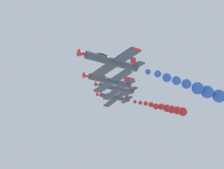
% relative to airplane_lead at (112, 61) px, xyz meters
% --- Properties ---
extents(airplane_lead, '(9.51, 10.35, 2.73)m').
position_rel_airplane_lead_xyz_m(airplane_lead, '(0.00, 0.00, 0.00)').
color(airplane_lead, '#474C56').
extents(smoke_trail_lead, '(4.62, 15.12, 4.02)m').
position_rel_airplane_lead_xyz_m(smoke_trail_lead, '(-1.87, -16.97, -1.50)').
color(smoke_trail_lead, blue).
extents(airplane_left_inner, '(9.47, 10.35, 2.87)m').
position_rel_airplane_lead_xyz_m(airplane_left_inner, '(11.02, -8.10, 1.32)').
color(airplane_left_inner, '#474C56').
extents(airplane_right_inner, '(9.24, 10.35, 3.38)m').
position_rel_airplane_lead_xyz_m(airplane_right_inner, '(19.58, -16.63, 3.28)').
color(airplane_right_inner, '#474C56').
extents(airplane_left_outer, '(9.27, 10.35, 3.34)m').
position_rel_airplane_lead_xyz_m(airplane_left_outer, '(30.31, -24.72, 4.61)').
color(airplane_left_outer, '#474C56').
extents(smoke_trail_left_outer, '(3.93, 18.69, 2.93)m').
position_rel_airplane_lead_xyz_m(smoke_trail_left_outer, '(29.01, -44.29, 3.95)').
color(smoke_trail_left_outer, red).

